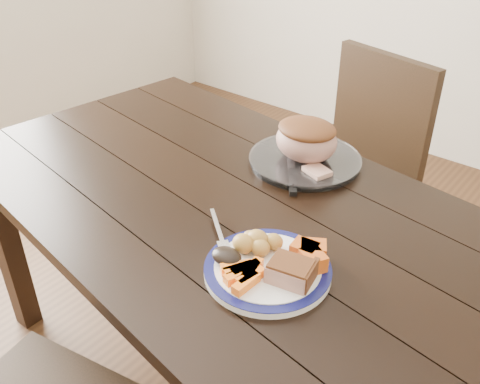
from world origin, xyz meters
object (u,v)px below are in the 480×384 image
Objects in this scene: carving_knife at (292,176)px; fork at (220,234)px; dining_table at (222,223)px; pork_slice at (290,272)px; dinner_plate at (268,270)px; roast_joint at (306,141)px; chair_far at (355,166)px; serving_platter at (305,161)px.

fork is at bearing -31.15° from carving_knife.
pork_slice reaches higher than dining_table.
dinner_plate is 0.16m from fork.
fork is at bearing -83.92° from roast_joint.
chair_far is (0.03, 0.74, -0.13)m from dining_table.
dining_table is at bearing 152.23° from pork_slice.
fork is at bearing 173.00° from pork_slice.
serving_platter is at bearing 134.44° from fork.
serving_platter is (-0.20, 0.46, 0.00)m from dinner_plate.
pork_slice is 0.59× the size of fork.
fork reaches higher than dinner_plate.
pork_slice is at bearing -4.76° from dinner_plate.
dining_table is 9.37× the size of roast_joint.
roast_joint is at bearing 119.65° from pork_slice.
dining_table is 0.31m from serving_platter.
dining_table is 0.24m from carving_knife.
pork_slice is (0.31, -0.92, 0.27)m from chair_far.
fork is at bearing 109.46° from chair_far.
serving_platter is at bearing 113.80° from dinner_plate.
dinner_plate is 0.07m from pork_slice.
dinner_plate is 1.84× the size of fork.
dinner_plate is at bearing -31.93° from dining_table.
chair_far is at bearing 134.56° from fork.
chair_far is 5.10× the size of roast_joint.
carving_knife is at bearing 116.94° from dinner_plate.
pork_slice is 0.53m from roast_joint.
chair_far is 0.98m from dinner_plate.
serving_platter is 2.12× the size of fork.
carving_knife is (0.06, -0.54, 0.23)m from chair_far.
serving_platter is 1.75× the size of roast_joint.
dining_table is 11.37× the size of fork.
dining_table is at bearing 148.07° from dinner_plate.
pork_slice is at bearing 122.15° from chair_far.
serving_platter is at bearing 73.91° from dining_table.
chair_far is 3.44× the size of carving_knife.
pork_slice is at bearing -60.35° from roast_joint.
pork_slice is (0.34, -0.18, 0.13)m from dining_table.
fork is (-0.16, 0.02, 0.01)m from dinner_plate.
roast_joint is at bearing 134.44° from fork.
pork_slice is at bearing -60.35° from serving_platter.
carving_knife is at bearing 133.60° from fork.
roast_joint is (0.00, 0.00, 0.07)m from serving_platter.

